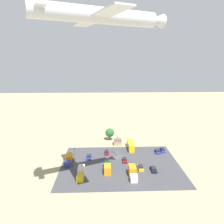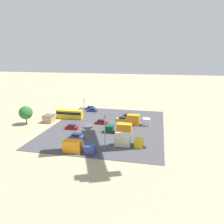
{
  "view_description": "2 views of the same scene",
  "coord_description": "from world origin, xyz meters",
  "px_view_note": "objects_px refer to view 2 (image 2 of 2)",
  "views": [
    {
      "loc": [
        6.47,
        88.3,
        41.17
      ],
      "look_at": [
        3.93,
        21.6,
        25.48
      ],
      "focal_mm": 35.0,
      "sensor_mm": 36.0,
      "label": 1
    },
    {
      "loc": [
        68.69,
        23.73,
        23.94
      ],
      "look_at": [
        0.26,
        8.78,
        5.26
      ],
      "focal_mm": 35.0,
      "sensor_mm": 36.0,
      "label": 2
    }
  ],
  "objects_px": {
    "parked_car_1": "(76,137)",
    "parked_car_2": "(129,116)",
    "parked_car_0": "(91,108)",
    "parked_car_6": "(92,110)",
    "parked_truck_1": "(127,141)",
    "shed_building": "(49,119)",
    "parked_truck_0": "(78,147)",
    "parked_truck_3": "(120,128)",
    "bus": "(70,114)",
    "parked_car_5": "(123,119)",
    "parked_car_3": "(101,122)",
    "parked_car_4": "(72,127)",
    "parked_truck_2": "(137,120)"
  },
  "relations": [
    {
      "from": "shed_building",
      "to": "parked_truck_1",
      "type": "bearing_deg",
      "value": 63.69
    },
    {
      "from": "parked_car_6",
      "to": "parked_truck_2",
      "type": "height_order",
      "value": "parked_truck_2"
    },
    {
      "from": "parked_car_1",
      "to": "parked_car_2",
      "type": "xyz_separation_m",
      "value": [
        -25.41,
        11.75,
        -0.07
      ]
    },
    {
      "from": "shed_building",
      "to": "parked_car_4",
      "type": "xyz_separation_m",
      "value": [
        5.61,
        11.1,
        -0.57
      ]
    },
    {
      "from": "parked_car_1",
      "to": "parked_truck_2",
      "type": "bearing_deg",
      "value": 137.01
    },
    {
      "from": "parked_car_0",
      "to": "parked_car_3",
      "type": "relative_size",
      "value": 1.05
    },
    {
      "from": "parked_truck_2",
      "to": "parked_car_6",
      "type": "bearing_deg",
      "value": -124.47
    },
    {
      "from": "parked_car_3",
      "to": "parked_car_6",
      "type": "bearing_deg",
      "value": 27.63
    },
    {
      "from": "parked_car_5",
      "to": "parked_car_6",
      "type": "distance_m",
      "value": 18.13
    },
    {
      "from": "parked_car_1",
      "to": "parked_car_3",
      "type": "distance_m",
      "value": 15.55
    },
    {
      "from": "bus",
      "to": "parked_car_5",
      "type": "distance_m",
      "value": 20.37
    },
    {
      "from": "parked_car_5",
      "to": "parked_car_3",
      "type": "bearing_deg",
      "value": 129.95
    },
    {
      "from": "parked_car_3",
      "to": "parked_truck_3",
      "type": "distance_m",
      "value": 10.89
    },
    {
      "from": "bus",
      "to": "parked_car_2",
      "type": "distance_m",
      "value": 22.77
    },
    {
      "from": "parked_car_5",
      "to": "parked_car_6",
      "type": "relative_size",
      "value": 1.08
    },
    {
      "from": "parked_car_0",
      "to": "parked_car_6",
      "type": "height_order",
      "value": "parked_car_0"
    },
    {
      "from": "parked_truck_1",
      "to": "parked_car_0",
      "type": "bearing_deg",
      "value": -148.87
    },
    {
      "from": "parked_car_4",
      "to": "parked_truck_2",
      "type": "xyz_separation_m",
      "value": [
        -9.1,
        20.33,
        0.93
      ]
    },
    {
      "from": "parked_car_1",
      "to": "parked_car_3",
      "type": "height_order",
      "value": "parked_car_1"
    },
    {
      "from": "parked_car_3",
      "to": "parked_car_5",
      "type": "distance_m",
      "value": 8.7
    },
    {
      "from": "parked_car_5",
      "to": "parked_car_6",
      "type": "bearing_deg",
      "value": 55.59
    },
    {
      "from": "parked_car_1",
      "to": "parked_car_5",
      "type": "xyz_separation_m",
      "value": [
        -20.74,
        10.13,
        -0.1
      ]
    },
    {
      "from": "parked_truck_0",
      "to": "parked_car_4",
      "type": "bearing_deg",
      "value": -152.92
    },
    {
      "from": "parked_car_0",
      "to": "parked_truck_1",
      "type": "bearing_deg",
      "value": 31.13
    },
    {
      "from": "parked_truck_1",
      "to": "parked_car_5",
      "type": "bearing_deg",
      "value": -167.58
    },
    {
      "from": "parked_car_5",
      "to": "parked_truck_0",
      "type": "relative_size",
      "value": 0.58
    },
    {
      "from": "parked_car_2",
      "to": "parked_car_4",
      "type": "relative_size",
      "value": 1.11
    },
    {
      "from": "parked_car_2",
      "to": "parked_truck_1",
      "type": "xyz_separation_m",
      "value": [
        27.25,
        3.36,
        0.93
      ]
    },
    {
      "from": "parked_car_6",
      "to": "parked_truck_2",
      "type": "xyz_separation_m",
      "value": [
        14.11,
        20.55,
        0.98
      ]
    },
    {
      "from": "parked_car_1",
      "to": "parked_car_4",
      "type": "bearing_deg",
      "value": -149.37
    },
    {
      "from": "parked_car_1",
      "to": "parked_truck_0",
      "type": "bearing_deg",
      "value": 23.47
    },
    {
      "from": "parked_car_4",
      "to": "bus",
      "type": "bearing_deg",
      "value": -154.22
    },
    {
      "from": "parked_car_4",
      "to": "parked_car_5",
      "type": "relative_size",
      "value": 0.87
    },
    {
      "from": "parked_car_4",
      "to": "parked_car_0",
      "type": "bearing_deg",
      "value": -176.1
    },
    {
      "from": "shed_building",
      "to": "parked_car_2",
      "type": "relative_size",
      "value": 0.85
    },
    {
      "from": "parked_car_6",
      "to": "parked_truck_1",
      "type": "height_order",
      "value": "parked_truck_1"
    },
    {
      "from": "parked_truck_0",
      "to": "parked_truck_3",
      "type": "relative_size",
      "value": 0.99
    },
    {
      "from": "parked_car_3",
      "to": "parked_car_5",
      "type": "relative_size",
      "value": 0.92
    },
    {
      "from": "parked_car_4",
      "to": "parked_car_5",
      "type": "height_order",
      "value": "parked_car_4"
    },
    {
      "from": "parked_truck_0",
      "to": "parked_car_6",
      "type": "bearing_deg",
      "value": -167.94
    },
    {
      "from": "parked_car_4",
      "to": "parked_truck_0",
      "type": "xyz_separation_m",
      "value": [
        15.94,
        8.15,
        0.69
      ]
    },
    {
      "from": "parked_car_3",
      "to": "parked_truck_2",
      "type": "xyz_separation_m",
      "value": [
        -1.72,
        12.26,
        0.95
      ]
    },
    {
      "from": "parked_truck_1",
      "to": "shed_building",
      "type": "bearing_deg",
      "value": -116.31
    },
    {
      "from": "parked_truck_2",
      "to": "parked_truck_3",
      "type": "relative_size",
      "value": 0.97
    },
    {
      "from": "parked_car_4",
      "to": "parked_truck_3",
      "type": "distance_m",
      "value": 16.07
    },
    {
      "from": "shed_building",
      "to": "bus",
      "type": "relative_size",
      "value": 0.39
    },
    {
      "from": "parked_car_3",
      "to": "parked_truck_2",
      "type": "relative_size",
      "value": 0.55
    },
    {
      "from": "parked_car_2",
      "to": "parked_truck_1",
      "type": "height_order",
      "value": "parked_truck_1"
    },
    {
      "from": "bus",
      "to": "parked_car_5",
      "type": "height_order",
      "value": "bus"
    },
    {
      "from": "parked_truck_0",
      "to": "parked_truck_3",
      "type": "xyz_separation_m",
      "value": [
        -15.95,
        7.91,
        0.02
      ]
    }
  ]
}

